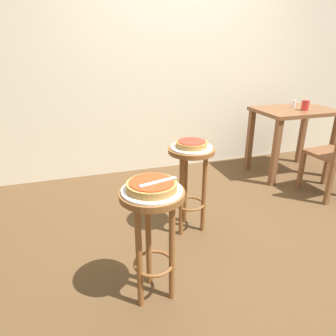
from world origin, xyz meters
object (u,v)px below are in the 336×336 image
at_px(serving_plate_middle, 192,147).
at_px(condiment_shaker, 294,104).
at_px(pizza_foreground, 152,186).
at_px(stool_middle, 191,172).
at_px(pizza_server_knife, 158,182).
at_px(dining_table, 293,122).
at_px(cup_near_edge, 305,105).
at_px(pizza_middle, 192,144).
at_px(stool_foreground, 153,223).
at_px(serving_plate_foreground, 152,190).

bearing_deg(serving_plate_middle, condiment_shaker, 28.00).
distance_m(pizza_foreground, stool_middle, 0.81).
bearing_deg(pizza_server_knife, pizza_foreground, 132.08).
distance_m(dining_table, cup_near_edge, 0.23).
bearing_deg(dining_table, stool_middle, -153.57).
bearing_deg(serving_plate_middle, stool_middle, 0.00).
height_order(pizza_middle, cup_near_edge, cup_near_edge).
bearing_deg(stool_foreground, pizza_server_knife, -33.69).
bearing_deg(pizza_server_knife, condiment_shaker, 21.77).
height_order(pizza_foreground, serving_plate_middle, pizza_foreground).
xyz_separation_m(stool_foreground, stool_middle, (0.48, 0.62, 0.00)).
bearing_deg(condiment_shaker, stool_middle, -152.00).
xyz_separation_m(stool_middle, pizza_server_knife, (-0.45, -0.64, 0.26)).
bearing_deg(cup_near_edge, stool_foreground, -148.09).
distance_m(serving_plate_middle, dining_table, 1.76).
bearing_deg(serving_plate_middle, serving_plate_foreground, -127.75).
height_order(stool_middle, pizza_server_knife, pizza_server_knife).
height_order(dining_table, condiment_shaker, condiment_shaker).
relative_size(stool_foreground, condiment_shaker, 8.24).
distance_m(serving_plate_foreground, serving_plate_middle, 0.78).
xyz_separation_m(cup_near_edge, condiment_shaker, (-0.01, 0.17, -0.01)).
height_order(pizza_foreground, pizza_middle, same).
bearing_deg(pizza_foreground, serving_plate_foreground, 0.00).
height_order(stool_foreground, stool_middle, same).
xyz_separation_m(pizza_foreground, condiment_shaker, (2.08, 1.47, 0.07)).
bearing_deg(serving_plate_foreground, stool_foreground, -90.00).
bearing_deg(stool_middle, stool_foreground, -127.75).
relative_size(stool_middle, cup_near_edge, 6.41).
height_order(serving_plate_foreground, stool_middle, serving_plate_foreground).
height_order(serving_plate_foreground, cup_near_edge, cup_near_edge).
height_order(serving_plate_middle, condiment_shaker, condiment_shaker).
height_order(serving_plate_foreground, pizza_server_knife, pizza_server_knife).
bearing_deg(serving_plate_foreground, dining_table, 34.31).
distance_m(serving_plate_foreground, cup_near_edge, 2.46).
xyz_separation_m(pizza_middle, cup_near_edge, (1.61, 0.68, 0.08)).
xyz_separation_m(stool_middle, cup_near_edge, (1.61, 0.68, 0.31)).
bearing_deg(stool_middle, condiment_shaker, 28.00).
distance_m(pizza_middle, cup_near_edge, 1.75).
bearing_deg(stool_foreground, stool_middle, 52.25).
xyz_separation_m(pizza_foreground, serving_plate_middle, (0.48, 0.62, -0.03)).
height_order(serving_plate_foreground, condiment_shaker, condiment_shaker).
relative_size(stool_middle, dining_table, 0.82).
bearing_deg(condiment_shaker, serving_plate_middle, -152.00).
xyz_separation_m(serving_plate_foreground, pizza_middle, (0.48, 0.62, 0.03)).
bearing_deg(pizza_middle, dining_table, 26.43).
bearing_deg(dining_table, cup_near_edge, -68.32).
distance_m(stool_middle, pizza_server_knife, 0.82).
bearing_deg(serving_plate_foreground, condiment_shaker, 35.23).
relative_size(pizza_middle, cup_near_edge, 2.14).
distance_m(pizza_middle, dining_table, 1.76).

